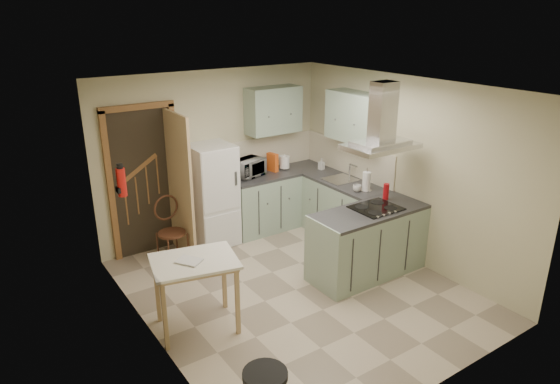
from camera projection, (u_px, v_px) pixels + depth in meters
floor at (296, 290)px, 6.22m from camera, size 4.20×4.20×0.00m
ceiling at (298, 87)px, 5.36m from camera, size 4.20×4.20×0.00m
back_wall at (214, 155)px, 7.42m from camera, size 3.60×0.00×3.60m
left_wall at (147, 233)px, 4.84m from camera, size 0.00×4.20×4.20m
right_wall at (404, 170)px, 6.74m from camera, size 0.00×4.20×4.20m
doorway at (144, 182)px, 6.88m from camera, size 1.10×0.12×2.10m
fridge at (213, 195)px, 7.25m from camera, size 0.60×0.60×1.50m
counter_back at (263, 202)px, 7.81m from camera, size 1.08×0.60×0.90m
counter_right at (332, 204)px, 7.73m from camera, size 0.60×1.95×0.90m
splashback at (268, 152)px, 7.95m from camera, size 1.68×0.02×0.50m
wall_cabinet_back at (273, 110)px, 7.58m from camera, size 0.85×0.35×0.70m
wall_cabinet_right at (354, 117)px, 7.10m from camera, size 0.35×0.90×0.70m
peninsula at (368, 242)px, 6.47m from camera, size 1.55×0.65×0.90m
hob at (376, 208)px, 6.36m from camera, size 0.58×0.50×0.01m
extractor_hood at (381, 146)px, 6.09m from camera, size 0.90×0.55×0.10m
sink at (340, 179)px, 7.44m from camera, size 0.45×0.40×0.01m
fire_extinguisher at (121, 182)px, 5.48m from camera, size 0.10×0.10×0.32m
drop_leaf_table at (196, 294)px, 5.36m from camera, size 1.00×0.84×0.82m
bentwood_chair at (172, 233)px, 6.79m from camera, size 0.42×0.42×0.85m
microwave at (248, 168)px, 7.56m from camera, size 0.55×0.44×0.27m
kettle at (284, 162)px, 7.90m from camera, size 0.21×0.21×0.23m
cereal_box at (273, 162)px, 7.79m from camera, size 0.11×0.20×0.29m
soap_bottle at (321, 164)px, 7.90m from camera, size 0.09×0.09×0.18m
paper_towel at (366, 181)px, 6.94m from camera, size 0.14×0.14×0.28m
cup at (357, 188)px, 6.95m from camera, size 0.13×0.13×0.09m
red_bottle at (386, 192)px, 6.64m from camera, size 0.08×0.08×0.22m
book at (184, 261)px, 5.08m from camera, size 0.29×0.31×0.11m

